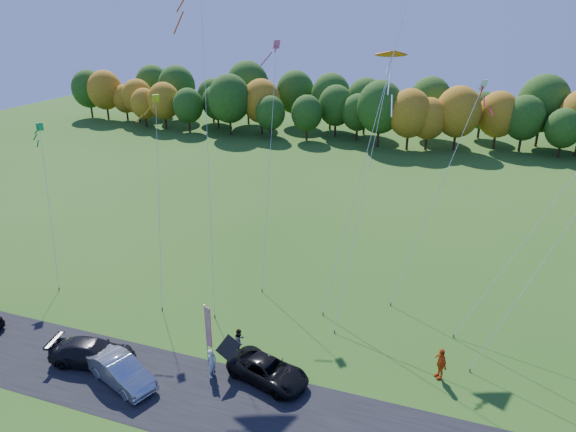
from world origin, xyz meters
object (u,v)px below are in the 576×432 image
(person_east, at_px, (440,363))
(feather_flag, at_px, (208,326))
(black_suv, at_px, (268,371))
(silver_sedan, at_px, (121,371))

(person_east, distance_m, feather_flag, 13.54)
(black_suv, relative_size, silver_sedan, 1.03)
(silver_sedan, relative_size, person_east, 2.41)
(black_suv, xyz_separation_m, person_east, (9.11, 3.47, 0.30))
(silver_sedan, height_order, feather_flag, feather_flag)
(black_suv, bearing_deg, feather_flag, 95.54)
(feather_flag, bearing_deg, person_east, 11.60)
(silver_sedan, distance_m, person_east, 17.98)
(black_suv, bearing_deg, silver_sedan, 126.48)
(person_east, relative_size, feather_flag, 0.53)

